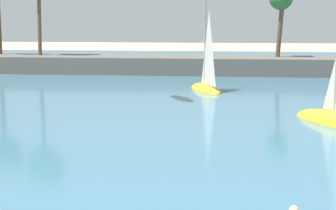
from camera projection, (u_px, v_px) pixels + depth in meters
The scene contains 3 objects.
sea at pixel (203, 76), 54.29m from camera, with size 220.00×85.35×0.06m, color teal.
palm_headland at pixel (165, 43), 57.01m from camera, with size 112.10×6.82×13.42m.
sailboat_near_shore at pixel (206, 82), 43.18m from camera, with size 3.50×5.67×7.89m.
Camera 1 is at (2.73, -1.72, 5.69)m, focal length 58.42 mm.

